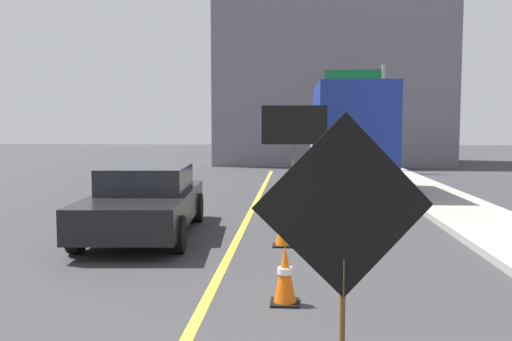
% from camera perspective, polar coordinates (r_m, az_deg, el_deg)
% --- Properties ---
extents(lane_center_stripe, '(0.14, 36.00, 0.01)m').
position_cam_1_polar(lane_center_stripe, '(8.57, -3.56, -10.22)').
color(lane_center_stripe, yellow).
rests_on(lane_center_stripe, ground).
extents(roadwork_sign, '(1.60, 0.38, 2.33)m').
position_cam_1_polar(roadwork_sign, '(4.81, 9.19, -4.23)').
color(roadwork_sign, '#593819').
rests_on(roadwork_sign, ground).
extents(arrow_board_trailer, '(1.60, 1.81, 2.70)m').
position_cam_1_polar(arrow_board_trailer, '(13.50, 3.98, -2.64)').
color(arrow_board_trailer, orange).
rests_on(arrow_board_trailer, ground).
extents(box_truck, '(2.44, 6.68, 3.47)m').
position_cam_1_polar(box_truck, '(18.12, 9.67, 3.56)').
color(box_truck, black).
rests_on(box_truck, ground).
extents(pickup_car, '(2.26, 4.80, 1.38)m').
position_cam_1_polar(pickup_car, '(11.23, -11.49, -3.12)').
color(pickup_car, black).
rests_on(pickup_car, ground).
extents(highway_guide_sign, '(2.78, 0.37, 5.00)m').
position_cam_1_polar(highway_guide_sign, '(26.05, 11.40, 7.32)').
color(highway_guide_sign, gray).
rests_on(highway_guide_sign, ground).
extents(far_building_block, '(12.98, 7.23, 10.62)m').
position_cam_1_polar(far_building_block, '(32.76, 7.75, 10.13)').
color(far_building_block, slate).
rests_on(far_building_block, ground).
extents(traffic_cone_near_sign, '(0.36, 0.36, 0.74)m').
position_cam_1_polar(traffic_cone_near_sign, '(6.88, 3.05, -10.88)').
color(traffic_cone_near_sign, black).
rests_on(traffic_cone_near_sign, ground).
extents(traffic_cone_mid_lane, '(0.36, 0.36, 0.59)m').
position_cam_1_polar(traffic_cone_mid_lane, '(10.05, 2.81, -6.30)').
color(traffic_cone_mid_lane, black).
rests_on(traffic_cone_mid_lane, ground).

